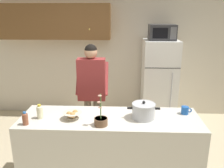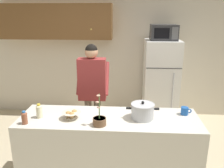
% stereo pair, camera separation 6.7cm
% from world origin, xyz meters
% --- Properties ---
extents(back_wall_unit, '(6.00, 0.48, 2.60)m').
position_xyz_m(back_wall_unit, '(-0.25, 2.25, 1.44)').
color(back_wall_unit, beige).
rests_on(back_wall_unit, ground).
extents(kitchen_island, '(2.15, 0.68, 0.92)m').
position_xyz_m(kitchen_island, '(0.00, 0.00, 0.46)').
color(kitchen_island, silver).
rests_on(kitchen_island, ground).
extents(refrigerator, '(0.64, 0.68, 1.63)m').
position_xyz_m(refrigerator, '(0.86, 1.85, 0.82)').
color(refrigerator, white).
rests_on(refrigerator, ground).
extents(microwave, '(0.48, 0.37, 0.28)m').
position_xyz_m(microwave, '(0.86, 1.83, 1.77)').
color(microwave, '#2D2D30').
rests_on(microwave, refrigerator).
extents(person_near_pot, '(0.51, 0.42, 1.68)m').
position_xyz_m(person_near_pot, '(-0.33, 0.90, 1.05)').
color(person_near_pot, '#726656').
rests_on(person_near_pot, ground).
extents(cooking_pot, '(0.39, 0.27, 0.22)m').
position_xyz_m(cooking_pot, '(0.40, -0.00, 1.01)').
color(cooking_pot, silver).
rests_on(cooking_pot, kitchen_island).
extents(coffee_mug, '(0.13, 0.09, 0.10)m').
position_xyz_m(coffee_mug, '(0.92, 0.14, 0.97)').
color(coffee_mug, '#1E59B2').
rests_on(coffee_mug, kitchen_island).
extents(bread_bowl, '(0.23, 0.23, 0.10)m').
position_xyz_m(bread_bowl, '(-0.44, -0.06, 0.97)').
color(bread_bowl, beige).
rests_on(bread_bowl, kitchen_island).
extents(bottle_near_edge, '(0.06, 0.06, 0.15)m').
position_xyz_m(bottle_near_edge, '(-0.93, -0.23, 1.00)').
color(bottle_near_edge, brown).
rests_on(bottle_near_edge, kitchen_island).
extents(bottle_mid_counter, '(0.07, 0.07, 0.17)m').
position_xyz_m(bottle_mid_counter, '(-0.83, -0.06, 1.01)').
color(bottle_mid_counter, beige).
rests_on(bottle_mid_counter, kitchen_island).
extents(potted_orchid, '(0.15, 0.15, 0.37)m').
position_xyz_m(potted_orchid, '(-0.09, -0.20, 0.98)').
color(potted_orchid, brown).
rests_on(potted_orchid, kitchen_island).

